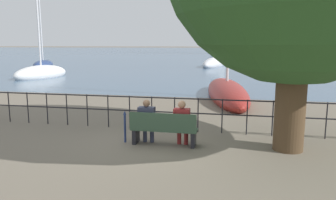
# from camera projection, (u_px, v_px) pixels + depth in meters

# --- Properties ---
(ground_plane) EXTENTS (1000.00, 1000.00, 0.00)m
(ground_plane) POSITION_uv_depth(u_px,v_px,m) (164.00, 145.00, 8.76)
(ground_plane) COLOR #706656
(harbor_water) EXTENTS (600.00, 300.00, 0.01)m
(harbor_water) POSITION_uv_depth(u_px,v_px,m) (233.00, 50.00, 161.23)
(harbor_water) COLOR #47607A
(harbor_water) RESTS_ON ground_plane
(park_bench) EXTENTS (1.77, 0.45, 0.90)m
(park_bench) POSITION_uv_depth(u_px,v_px,m) (164.00, 130.00, 8.62)
(park_bench) COLOR #334C38
(park_bench) RESTS_ON ground_plane
(seated_person_left) EXTENTS (0.44, 0.35, 1.21)m
(seated_person_left) POSITION_uv_depth(u_px,v_px,m) (147.00, 119.00, 8.75)
(seated_person_left) COLOR #2D3347
(seated_person_left) RESTS_ON ground_plane
(seated_person_right) EXTENTS (0.42, 0.35, 1.22)m
(seated_person_right) POSITION_uv_depth(u_px,v_px,m) (182.00, 121.00, 8.56)
(seated_person_right) COLOR maroon
(seated_person_right) RESTS_ON ground_plane
(promenade_railing) EXTENTS (14.57, 0.04, 1.05)m
(promenade_railing) POSITION_uv_depth(u_px,v_px,m) (175.00, 109.00, 10.08)
(promenade_railing) COLOR black
(promenade_railing) RESTS_ON ground_plane
(closed_umbrella) EXTENTS (0.09, 0.09, 0.88)m
(closed_umbrella) POSITION_uv_depth(u_px,v_px,m) (125.00, 125.00, 8.90)
(closed_umbrella) COLOR navy
(closed_umbrella) RESTS_ON ground_plane
(sailboat_1) EXTENTS (2.87, 5.65, 8.50)m
(sailboat_1) POSITION_uv_depth(u_px,v_px,m) (41.00, 73.00, 26.71)
(sailboat_1) COLOR white
(sailboat_1) RESTS_ON ground_plane
(sailboat_2) EXTENTS (3.25, 8.55, 12.75)m
(sailboat_2) POSITION_uv_depth(u_px,v_px,m) (214.00, 63.00, 40.52)
(sailboat_2) COLOR silver
(sailboat_2) RESTS_ON ground_plane
(sailboat_3) EXTENTS (3.98, 6.66, 9.51)m
(sailboat_3) POSITION_uv_depth(u_px,v_px,m) (43.00, 64.00, 39.98)
(sailboat_3) COLOR navy
(sailboat_3) RESTS_ON ground_plane
(sailboat_5) EXTENTS (3.03, 8.77, 10.33)m
(sailboat_5) POSITION_uv_depth(u_px,v_px,m) (227.00, 92.00, 16.51)
(sailboat_5) COLOR maroon
(sailboat_5) RESTS_ON ground_plane
(harbor_lighthouse) EXTENTS (4.52, 4.52, 23.33)m
(harbor_lighthouse) POSITION_uv_depth(u_px,v_px,m) (219.00, 18.00, 100.38)
(harbor_lighthouse) COLOR white
(harbor_lighthouse) RESTS_ON ground_plane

